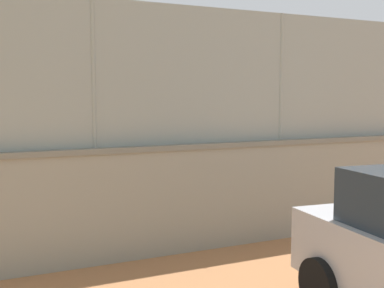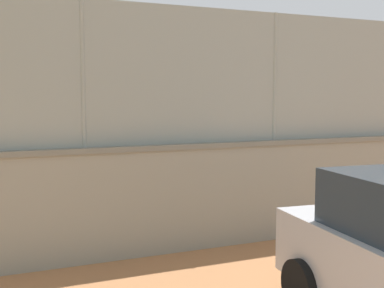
% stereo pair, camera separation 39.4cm
% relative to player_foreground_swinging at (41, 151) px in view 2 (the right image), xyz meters
% --- Properties ---
extents(ground_plane, '(260.00, 260.00, 0.00)m').
position_rel_player_foreground_swinging_xyz_m(ground_plane, '(-2.92, -4.74, -0.87)').
color(ground_plane, '#A36B42').
extents(perimeter_wall, '(29.00, 0.63, 1.67)m').
position_rel_player_foreground_swinging_xyz_m(perimeter_wall, '(-1.55, 7.12, -0.03)').
color(perimeter_wall, gray).
rests_on(perimeter_wall, ground_plane).
extents(fence_panel_on_wall, '(28.49, 0.27, 2.09)m').
position_rel_player_foreground_swinging_xyz_m(fence_panel_on_wall, '(-1.55, 7.12, 1.84)').
color(fence_panel_on_wall, gray).
rests_on(fence_panel_on_wall, perimeter_wall).
extents(player_foreground_swinging, '(0.71, 1.21, 1.49)m').
position_rel_player_foreground_swinging_xyz_m(player_foreground_swinging, '(0.00, 0.00, 0.00)').
color(player_foreground_swinging, '#591919').
rests_on(player_foreground_swinging, ground_plane).
extents(player_crossing_court, '(0.74, 1.24, 1.57)m').
position_rel_player_foreground_swinging_xyz_m(player_crossing_court, '(-7.69, 3.24, 0.05)').
color(player_crossing_court, '#B2B2B2').
rests_on(player_crossing_court, ground_plane).
extents(sports_ball, '(0.09, 0.09, 0.09)m').
position_rel_player_foreground_swinging_xyz_m(sports_ball, '(-0.96, 0.72, 0.13)').
color(sports_ball, '#3399D8').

